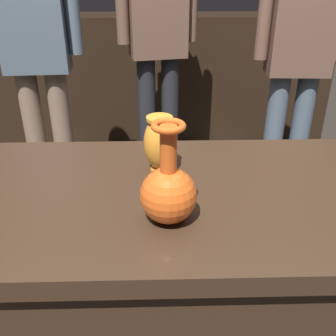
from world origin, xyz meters
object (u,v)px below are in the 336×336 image
object	(u,v)px
vase_centerpiece	(169,191)
visitor_near_right	(300,45)
shelf_vase_center	(159,1)
visitor_center_back	(158,27)
visitor_near_left	(34,38)
vase_tall_behind	(160,143)
shelf_vase_far_left	(17,6)

from	to	relation	value
vase_centerpiece	visitor_near_right	bearing A→B (deg)	61.40
shelf_vase_center	visitor_center_back	size ratio (longest dim) A/B	0.09
visitor_near_left	shelf_vase_center	bearing A→B (deg)	-123.30
visitor_center_back	shelf_vase_center	bearing A→B (deg)	-103.17
vase_centerpiece	visitor_near_left	distance (m)	1.43
visitor_center_back	vase_tall_behind	bearing A→B (deg)	77.91
shelf_vase_center	visitor_near_left	distance (m)	1.28
vase_tall_behind	visitor_center_back	size ratio (longest dim) A/B	0.10
shelf_vase_far_left	visitor_near_left	xyz separation A→B (m)	(0.41, -1.06, -0.05)
vase_tall_behind	shelf_vase_far_left	bearing A→B (deg)	115.82
vase_centerpiece	shelf_vase_center	distance (m)	2.40
shelf_vase_far_left	visitor_near_right	size ratio (longest dim) A/B	0.06
vase_tall_behind	shelf_vase_far_left	xyz separation A→B (m)	(-1.02, 2.11, 0.16)
vase_tall_behind	visitor_center_back	xyz separation A→B (m)	(0.00, 1.38, 0.11)
vase_tall_behind	shelf_vase_center	distance (m)	2.17
vase_centerpiece	visitor_near_right	distance (m)	1.51
vase_tall_behind	vase_centerpiece	bearing A→B (deg)	-85.34
shelf_vase_center	visitor_near_right	world-z (taller)	visitor_near_right
vase_centerpiece	vase_tall_behind	distance (m)	0.23
visitor_near_left	visitor_near_right	distance (m)	1.35
shelf_vase_center	visitor_near_left	bearing A→B (deg)	-119.50
visitor_center_back	visitor_near_left	world-z (taller)	visitor_center_back
vase_centerpiece	visitor_center_back	bearing A→B (deg)	90.62
vase_centerpiece	shelf_vase_center	xyz separation A→B (m)	(-0.00, 2.39, 0.20)
vase_tall_behind	visitor_center_back	world-z (taller)	visitor_center_back
vase_centerpiece	shelf_vase_far_left	bearing A→B (deg)	113.96
vase_centerpiece	visitor_near_right	xyz separation A→B (m)	(0.72, 1.32, 0.07)
shelf_vase_far_left	visitor_center_back	bearing A→B (deg)	-35.78
vase_centerpiece	visitor_near_left	world-z (taller)	visitor_near_left
visitor_center_back	visitor_near_left	bearing A→B (deg)	15.87
vase_centerpiece	visitor_center_back	xyz separation A→B (m)	(-0.02, 1.61, 0.12)
shelf_vase_far_left	visitor_near_left	world-z (taller)	visitor_near_left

